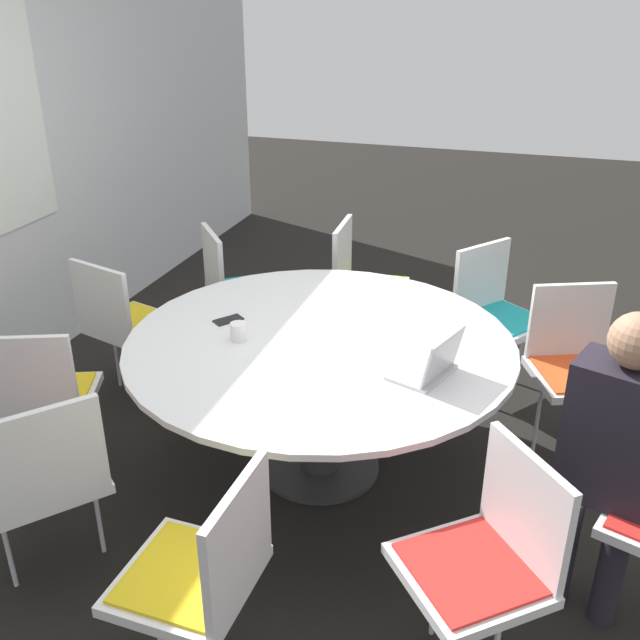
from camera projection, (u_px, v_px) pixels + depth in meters
name	position (u px, v px, depth m)	size (l,w,h in m)	color
ground_plane	(320.00, 467.00, 3.61)	(16.00, 16.00, 0.00)	black
conference_table	(320.00, 363.00, 3.36)	(1.81, 1.81, 0.73)	#333333
chair_1	(576.00, 358.00, 3.55)	(0.56, 0.57, 0.88)	silver
chair_2	(495.00, 307.00, 4.11)	(0.60, 0.60, 0.88)	silver
chair_3	(361.00, 277.00, 4.53)	(0.46, 0.44, 0.88)	silver
chair_4	(235.00, 283.00, 4.45)	(0.61, 0.60, 0.88)	silver
chair_5	(122.00, 317.00, 3.98)	(0.52, 0.54, 0.88)	silver
chair_6	(40.00, 392.00, 3.25)	(0.55, 0.57, 0.88)	silver
chair_7	(45.00, 473.00, 2.71)	(0.61, 0.60, 0.88)	silver
chair_8	(204.00, 567.00, 2.27)	(0.45, 0.43, 0.88)	silver
chair_9	(488.00, 552.00, 2.33)	(0.61, 0.60, 0.88)	silver
person_0	(616.00, 443.00, 2.56)	(0.34, 0.41, 1.23)	#231E28
laptop	(431.00, 365.00, 2.96)	(0.34, 0.30, 0.21)	silver
coffee_cup	(239.00, 332.00, 3.28)	(0.08, 0.08, 0.09)	white
cell_phone	(228.00, 320.00, 3.49)	(0.15, 0.14, 0.01)	black
handbag	(429.00, 337.00, 4.64)	(0.36, 0.16, 0.28)	#661E56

